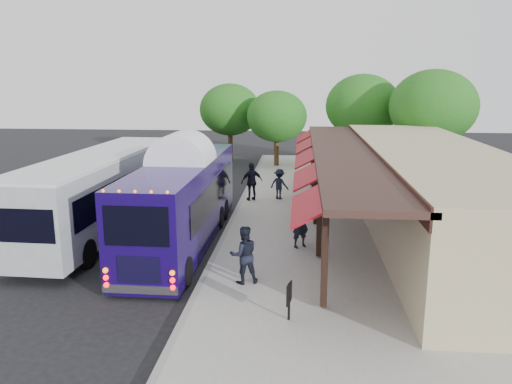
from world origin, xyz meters
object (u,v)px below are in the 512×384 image
at_px(ped_c, 252,182).
at_px(sign_board, 289,295).
at_px(city_bus, 101,189).
at_px(ped_a, 301,222).
at_px(ped_d, 279,184).
at_px(ped_b, 244,255).
at_px(coach_bus, 183,197).

distance_m(ped_c, sign_board, 13.28).
bearing_deg(sign_board, ped_c, 112.97).
relative_size(city_bus, ped_c, 6.24).
distance_m(ped_a, ped_d, 7.71).
distance_m(ped_a, ped_b, 3.92).
relative_size(coach_bus, ped_c, 5.54).
xyz_separation_m(ped_a, ped_d, (-1.12, 7.62, -0.16)).
bearing_deg(ped_d, city_bus, 63.87).
bearing_deg(city_bus, sign_board, -42.33).
bearing_deg(coach_bus, ped_b, -54.51).
distance_m(ped_a, ped_c, 7.65).
bearing_deg(sign_board, coach_bus, 137.01).
xyz_separation_m(city_bus, ped_a, (8.41, -1.91, -0.71)).
bearing_deg(ped_a, sign_board, -126.10).
height_order(city_bus, ped_b, city_bus).
distance_m(ped_c, ped_d, 1.48).
xyz_separation_m(city_bus, ped_c, (5.87, 5.31, -0.68)).
bearing_deg(ped_c, ped_a, 82.99).
bearing_deg(city_bus, coach_bus, -18.08).
bearing_deg(coach_bus, ped_c, 73.44).
bearing_deg(coach_bus, city_bus, 161.02).
bearing_deg(ped_c, ped_d, 169.68).
xyz_separation_m(coach_bus, sign_board, (4.29, -6.42, -1.03)).
distance_m(city_bus, ped_d, 9.30).
distance_m(city_bus, ped_c, 7.94).
bearing_deg(ped_a, coach_bus, 139.84).
bearing_deg(ped_c, coach_bus, 46.54).
xyz_separation_m(ped_a, sign_board, (-0.29, -5.86, -0.27)).
height_order(city_bus, sign_board, city_bus).
relative_size(coach_bus, ped_d, 6.82).
relative_size(city_bus, sign_board, 12.05).
relative_size(ped_a, sign_board, 1.89).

